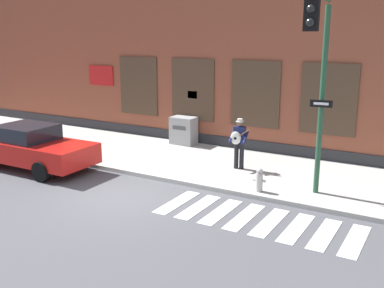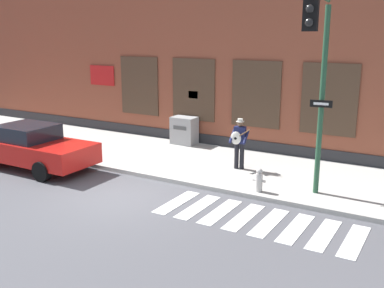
# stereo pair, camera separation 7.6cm
# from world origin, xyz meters

# --- Properties ---
(ground_plane) EXTENTS (160.00, 160.00, 0.00)m
(ground_plane) POSITION_xyz_m (0.00, 0.00, 0.00)
(ground_plane) COLOR #4C4C51
(sidewalk) EXTENTS (28.00, 4.64, 0.14)m
(sidewalk) POSITION_xyz_m (0.00, 3.93, 0.07)
(sidewalk) COLOR #ADAAA3
(sidewalk) RESTS_ON ground
(building_backdrop) EXTENTS (28.00, 4.06, 9.42)m
(building_backdrop) POSITION_xyz_m (-0.00, 8.24, 4.70)
(building_backdrop) COLOR brown
(building_backdrop) RESTS_ON ground
(crosswalk) EXTENTS (5.20, 1.90, 0.01)m
(crosswalk) POSITION_xyz_m (3.93, 0.31, 0.01)
(crosswalk) COLOR silver
(crosswalk) RESTS_ON ground
(red_car) EXTENTS (4.62, 2.02, 1.53)m
(red_car) POSITION_xyz_m (-4.56, 0.56, 0.77)
(red_car) COLOR red
(red_car) RESTS_ON ground
(busker) EXTENTS (0.75, 0.58, 1.72)m
(busker) POSITION_xyz_m (1.85, 3.72, 1.12)
(busker) COLOR black
(busker) RESTS_ON sidewalk
(traffic_light) EXTENTS (0.85, 3.36, 5.38)m
(traffic_light) POSITION_xyz_m (4.92, 1.48, 3.87)
(traffic_light) COLOR #234C33
(traffic_light) RESTS_ON sidewalk
(utility_box) EXTENTS (1.01, 0.70, 1.13)m
(utility_box) POSITION_xyz_m (-1.57, 5.80, 0.70)
(utility_box) COLOR #9E9E9E
(utility_box) RESTS_ON sidewalk
(fire_hydrant) EXTENTS (0.38, 0.20, 0.70)m
(fire_hydrant) POSITION_xyz_m (3.31, 1.96, 0.48)
(fire_hydrant) COLOR #B2ADA8
(fire_hydrant) RESTS_ON sidewalk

